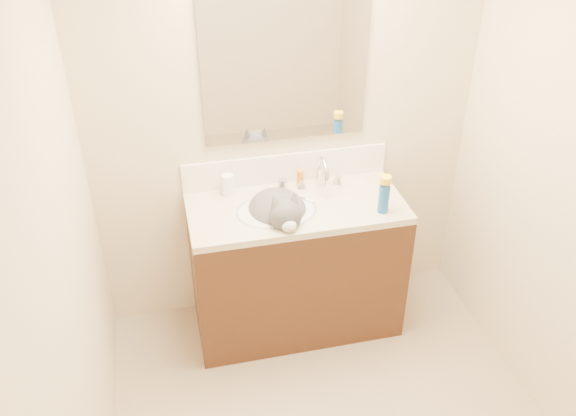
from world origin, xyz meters
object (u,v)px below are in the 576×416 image
faucet (322,176)px  cat (279,213)px  silver_jar (283,184)px  spray_can (384,199)px  basin (277,221)px  vanity_cabinet (296,269)px  pill_bottle (228,185)px  amber_bottle (300,178)px

faucet → cat: size_ratio=0.59×
faucet → silver_jar: bearing=167.1°
cat → spray_can: bearing=-16.3°
spray_can → basin: bearing=166.1°
vanity_cabinet → basin: bearing=-166.0°
cat → spray_can: size_ratio=2.96×
cat → pill_bottle: cat is taller
pill_bottle → amber_bottle: (0.42, -0.00, -0.01)m
vanity_cabinet → amber_bottle: size_ratio=11.64×
cat → spray_can: 0.57m
silver_jar → basin: bearing=-111.0°
pill_bottle → faucet: bearing=-6.6°
cat → spray_can: cat is taller
vanity_cabinet → basin: size_ratio=2.67×
cat → silver_jar: size_ratio=7.61×
faucet → basin: bearing=-150.9°
vanity_cabinet → faucet: 0.58m
cat → basin: bearing=149.5°
silver_jar → faucet: bearing=-12.9°
cat → vanity_cabinet: bearing=16.5°
basin → faucet: size_ratio=1.61×
pill_bottle → silver_jar: bearing=-2.1°
pill_bottle → vanity_cabinet: bearing=-29.6°
faucet → amber_bottle: bearing=152.5°
spray_can → cat: bearing=166.5°
basin → silver_jar: size_ratio=7.27×
pill_bottle → silver_jar: pill_bottle is taller
basin → amber_bottle: (0.19, 0.22, 0.12)m
faucet → spray_can: (0.26, -0.31, -0.01)m
silver_jar → spray_can: spray_can is taller
vanity_cabinet → spray_can: (0.44, -0.17, 0.53)m
faucet → silver_jar: size_ratio=4.52×
pill_bottle → silver_jar: size_ratio=1.96×
faucet → amber_bottle: size_ratio=2.72×
vanity_cabinet → amber_bottle: (0.07, 0.19, 0.50)m
silver_jar → pill_bottle: bearing=177.9°
silver_jar → vanity_cabinet: bearing=-78.8°
basin → faucet: (0.30, 0.17, 0.16)m
vanity_cabinet → faucet: faucet is taller
faucet → silver_jar: (-0.22, 0.05, -0.06)m
basin → pill_bottle: 0.35m
faucet → amber_bottle: (-0.11, 0.06, -0.03)m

